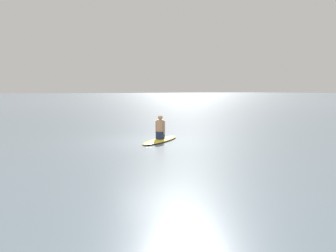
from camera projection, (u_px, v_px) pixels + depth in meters
ground_plane at (150, 142)px, 13.93m from camera, size 400.00×400.00×0.00m
surfboard at (160, 140)px, 14.04m from camera, size 2.58×2.05×0.09m
person_paddler at (160, 128)px, 14.00m from camera, size 0.39×0.37×0.91m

